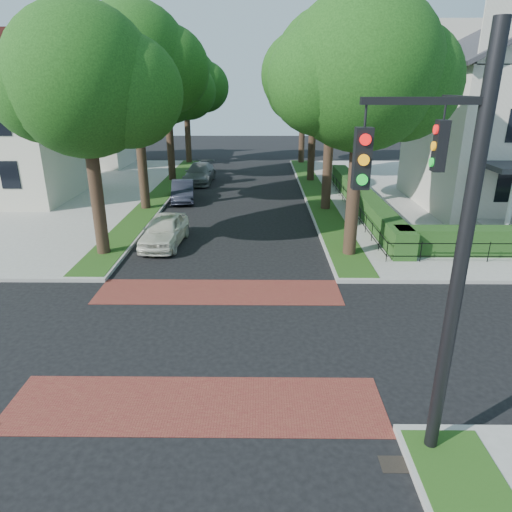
% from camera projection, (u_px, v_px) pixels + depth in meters
% --- Properties ---
extents(ground, '(120.00, 120.00, 0.00)m').
position_uv_depth(ground, '(210.00, 336.00, 13.93)').
color(ground, black).
rests_on(ground, ground).
extents(crosswalk_far, '(9.00, 2.20, 0.01)m').
position_uv_depth(crosswalk_far, '(219.00, 292.00, 16.92)').
color(crosswalk_far, maroon).
rests_on(crosswalk_far, ground).
extents(crosswalk_near, '(9.00, 2.20, 0.01)m').
position_uv_depth(crosswalk_near, '(196.00, 405.00, 10.93)').
color(crosswalk_near, maroon).
rests_on(crosswalk_near, ground).
extents(storm_drain, '(0.65, 0.45, 0.01)m').
position_uv_depth(storm_drain, '(396.00, 464.00, 9.20)').
color(storm_drain, black).
rests_on(storm_drain, ground).
extents(grass_strip_ne, '(1.60, 29.80, 0.02)m').
position_uv_depth(grass_strip_ne, '(316.00, 193.00, 31.71)').
color(grass_strip_ne, '#204513').
rests_on(grass_strip_ne, sidewalk_ne).
extents(grass_strip_nw, '(1.60, 29.80, 0.02)m').
position_uv_depth(grass_strip_nw, '(161.00, 193.00, 31.81)').
color(grass_strip_nw, '#204513').
rests_on(grass_strip_nw, sidewalk_nw).
extents(tree_right_near, '(7.75, 6.67, 10.66)m').
position_uv_depth(tree_right_near, '(364.00, 74.00, 17.98)').
color(tree_right_near, black).
rests_on(tree_right_near, sidewalk_ne).
extents(tree_right_mid, '(8.25, 7.09, 11.22)m').
position_uv_depth(tree_right_mid, '(334.00, 70.00, 25.36)').
color(tree_right_mid, black).
rests_on(tree_right_mid, sidewalk_ne).
extents(tree_right_far, '(7.25, 6.23, 9.74)m').
position_uv_depth(tree_right_far, '(315.00, 90.00, 34.15)').
color(tree_right_far, black).
rests_on(tree_right_far, sidewalk_ne).
extents(tree_right_back, '(7.50, 6.45, 10.20)m').
position_uv_depth(tree_right_back, '(304.00, 85.00, 42.46)').
color(tree_right_back, black).
rests_on(tree_right_back, sidewalk_ne).
extents(tree_left_near, '(7.50, 6.45, 10.20)m').
position_uv_depth(tree_left_near, '(88.00, 83.00, 18.21)').
color(tree_left_near, black).
rests_on(tree_left_near, sidewalk_nw).
extents(tree_left_mid, '(8.00, 6.88, 11.48)m').
position_uv_depth(tree_left_mid, '(137.00, 63.00, 25.34)').
color(tree_left_mid, black).
rests_on(tree_left_mid, sidewalk_nw).
extents(tree_left_far, '(7.00, 6.02, 9.86)m').
position_uv_depth(tree_left_far, '(168.00, 87.00, 34.17)').
color(tree_left_far, black).
rests_on(tree_left_far, sidewalk_nw).
extents(tree_left_back, '(7.75, 6.66, 10.44)m').
position_uv_depth(tree_left_back, '(187.00, 83.00, 42.52)').
color(tree_left_back, black).
rests_on(tree_left_back, sidewalk_nw).
extents(hedge_main_road, '(1.00, 18.00, 1.20)m').
position_uv_depth(hedge_main_road, '(362.00, 199.00, 27.64)').
color(hedge_main_road, '#1E3F16').
rests_on(hedge_main_road, sidewalk_ne).
extents(fence_main_road, '(0.06, 18.00, 0.90)m').
position_uv_depth(fence_main_road, '(349.00, 201.00, 27.70)').
color(fence_main_road, black).
rests_on(fence_main_road, sidewalk_ne).
extents(house_left_far, '(10.00, 9.00, 10.14)m').
position_uv_depth(house_left_far, '(78.00, 110.00, 42.28)').
color(house_left_far, beige).
rests_on(house_left_far, sidewalk_nw).
extents(traffic_signal, '(2.17, 2.00, 8.00)m').
position_uv_depth(traffic_signal, '(449.00, 234.00, 8.10)').
color(traffic_signal, black).
rests_on(traffic_signal, sidewalk_se).
extents(parked_car_front, '(1.98, 4.39, 1.46)m').
position_uv_depth(parked_car_front, '(164.00, 230.00, 21.70)').
color(parked_car_front, silver).
rests_on(parked_car_front, ground).
extents(parked_car_middle, '(1.94, 4.20, 1.33)m').
position_uv_depth(parked_car_middle, '(183.00, 191.00, 30.11)').
color(parked_car_middle, '#1E212E').
rests_on(parked_car_middle, ground).
extents(parked_car_rear, '(2.23, 5.16, 1.48)m').
position_uv_depth(parked_car_rear, '(200.00, 173.00, 35.81)').
color(parked_car_rear, slate).
rests_on(parked_car_rear, ground).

